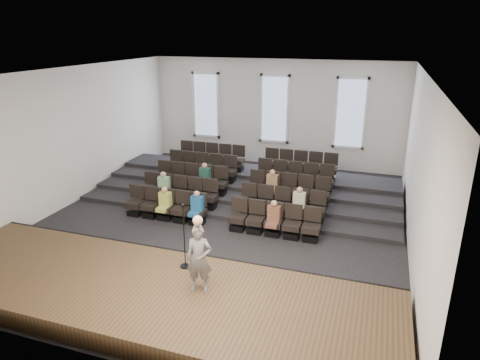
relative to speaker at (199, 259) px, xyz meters
name	(u,v)px	position (x,y,z in m)	size (l,w,h in m)	color
ground	(224,220)	(-1.24, 4.84, -1.31)	(14.00, 14.00, 0.00)	black
ceiling	(222,72)	(-1.24, 4.84, 3.70)	(12.00, 14.00, 0.02)	white
wall_back	(275,113)	(-1.24, 11.86, 1.19)	(12.00, 0.04, 5.00)	silver
wall_front	(86,248)	(-1.24, -2.18, 1.19)	(12.00, 0.04, 5.00)	silver
wall_left	(71,137)	(-7.26, 4.84, 1.19)	(0.04, 14.00, 5.00)	silver
wall_right	(419,168)	(4.78, 4.84, 1.19)	(0.04, 14.00, 5.00)	silver
stage	(149,295)	(-1.24, -0.26, -1.06)	(11.80, 3.60, 0.50)	#4C3920
stage_lip	(181,259)	(-1.24, 1.51, -1.06)	(11.80, 0.06, 0.52)	black
risers	(250,185)	(-1.24, 8.01, -1.11)	(11.80, 4.80, 0.60)	black
seating_rows	(238,187)	(-1.24, 6.38, -0.63)	(6.80, 4.70, 1.67)	black
windows	(274,109)	(-1.24, 11.79, 1.39)	(8.44, 0.10, 3.24)	white
audience	(224,195)	(-1.34, 5.14, -0.50)	(5.45, 2.64, 1.10)	#B5C04D
speaker	(199,259)	(0.00, 0.00, 0.00)	(0.59, 0.39, 1.62)	slate
mic_stand	(185,248)	(-0.76, 0.82, -0.29)	(0.29, 0.29, 1.74)	black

